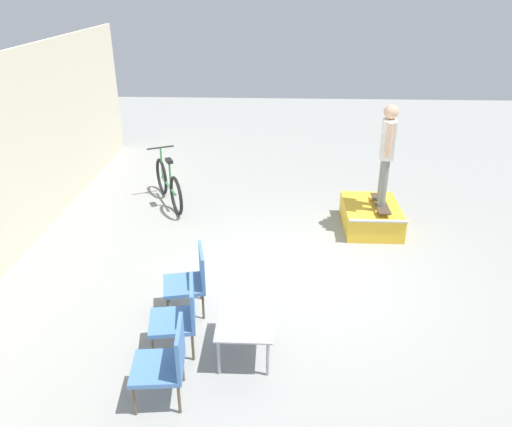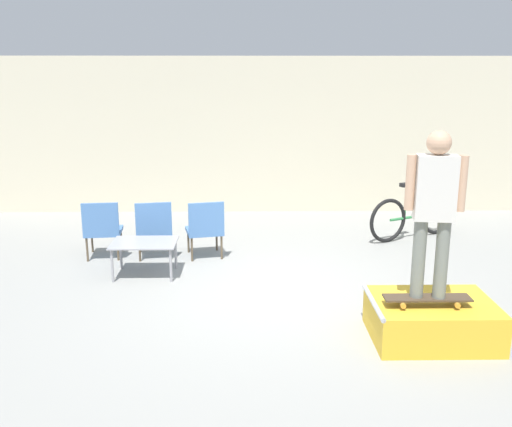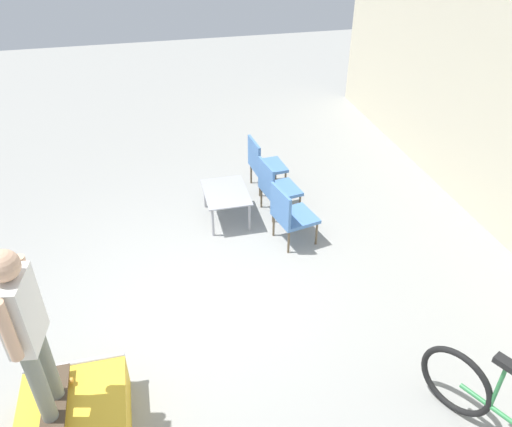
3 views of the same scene
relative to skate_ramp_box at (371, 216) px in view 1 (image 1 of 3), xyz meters
name	(u,v)px [view 1 (image 1 of 3)]	position (x,y,z in m)	size (l,w,h in m)	color
ground_plane	(301,276)	(-1.65, 1.26, -0.21)	(24.00, 24.00, 0.00)	gray
skate_ramp_box	(371,216)	(0.00, 0.00, 0.00)	(1.27, 0.94, 0.44)	gold
skateboard_on_ramp	(381,203)	(-0.10, -0.12, 0.29)	(0.87, 0.26, 0.07)	#473828
person_skater	(387,147)	(-0.10, -0.12, 1.28)	(0.57, 0.25, 1.66)	gray
coffee_table	(245,321)	(-3.30, 1.97, 0.21)	(0.87, 0.63, 0.47)	#9E9EA3
patio_chair_left	(166,361)	(-4.05, 2.71, 0.27)	(0.57, 0.57, 0.88)	brown
patio_chair_center	(180,314)	(-3.29, 2.71, 0.27)	(0.60, 0.60, 0.88)	brown
patio_chair_right	(191,278)	(-2.53, 2.71, 0.27)	(0.62, 0.62, 0.88)	brown
bicycle	(168,185)	(0.86, 3.71, 0.18)	(1.64, 0.86, 1.01)	black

